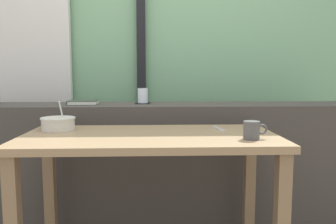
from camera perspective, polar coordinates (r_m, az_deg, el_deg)
name	(u,v)px	position (r m, az deg, el deg)	size (l,w,h in m)	color
outdoor_backdrop	(150,25)	(2.93, -3.07, 14.19)	(4.80, 0.08, 2.80)	#7AAD7F
curtain_left_panel	(35,42)	(2.97, -21.27, 10.75)	(0.56, 0.06, 2.50)	silver
window_divider_post	(141,37)	(2.85, -4.50, 12.37)	(0.07, 0.05, 2.60)	black
dark_console_ledge	(149,163)	(2.37, -3.12, -8.39)	(2.80, 0.38, 0.80)	#423D38
breakfast_table	(150,155)	(1.75, -3.01, -7.18)	(1.28, 0.62, 0.70)	#826849
coaster_square	(143,103)	(2.34, -4.22, 1.47)	(0.10, 0.10, 0.01)	black
juice_glass	(143,96)	(2.33, -4.23, 2.63)	(0.07, 0.07, 0.10)	white
closed_book	(83,102)	(2.34, -13.92, 1.57)	(0.20, 0.14, 0.03)	#334233
soup_bowl	(58,124)	(1.95, -17.78, -1.85)	(0.18, 0.18, 0.16)	beige
fork_utensil	(219,129)	(1.91, 8.43, -2.75)	(0.02, 0.17, 0.01)	silver
ceramic_mug	(252,130)	(1.65, 13.78, -2.94)	(0.11, 0.08, 0.08)	#4C4C4C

